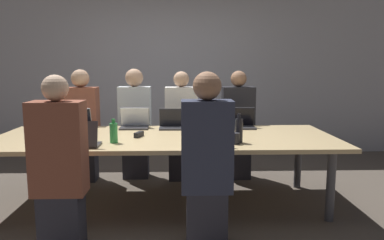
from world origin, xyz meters
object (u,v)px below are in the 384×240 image
(person_near_left, at_px, (59,167))
(person_far_left, at_px, (82,127))
(bottle_near_left, at_px, (114,133))
(stapler, at_px, (139,134))
(laptop_near_midright, at_px, (207,138))
(laptop_far_center, at_px, (174,123))
(cup_far_left, at_px, (53,126))
(person_far_center, at_px, (181,128))
(cup_near_midright, at_px, (235,138))
(bottle_near_midright, at_px, (239,130))
(cup_near_left, at_px, (48,141))
(person_far_midleft, at_px, (135,125))
(cup_far_right, at_px, (220,126))
(bottle_far_center, at_px, (198,121))
(laptop_near_left, at_px, (79,139))
(person_far_right, at_px, (238,127))
(laptop_far_left, at_px, (75,123))
(laptop_far_midleft, at_px, (135,122))
(person_near_midright, at_px, (207,163))
(laptop_far_right, at_px, (241,122))

(person_near_left, bearing_deg, person_far_left, -81.01)
(bottle_near_left, bearing_deg, stapler, 54.67)
(laptop_near_midright, distance_m, laptop_far_center, 0.99)
(cup_far_left, height_order, person_far_center, person_far_center)
(cup_near_midright, distance_m, bottle_near_midright, 0.10)
(cup_near_left, relative_size, person_far_midleft, 0.07)
(person_far_center, bearing_deg, bottle_near_left, -118.35)
(cup_near_midright, xyz_separation_m, person_far_center, (-0.49, 1.26, -0.11))
(person_near_left, xyz_separation_m, person_far_midleft, (0.36, 1.90, 0.02))
(bottle_near_midright, bearing_deg, cup_far_right, 97.05)
(bottle_near_midright, xyz_separation_m, bottle_far_center, (-0.34, 0.70, -0.02))
(person_near_left, bearing_deg, person_far_center, -117.76)
(person_near_left, xyz_separation_m, cup_near_left, (-0.24, 0.45, 0.11))
(laptop_near_midright, relative_size, laptop_near_left, 1.01)
(person_near_left, bearing_deg, bottle_near_left, -116.62)
(bottle_near_midright, xyz_separation_m, laptop_near_left, (-1.44, -0.16, -0.05))
(cup_near_midright, bearing_deg, laptop_far_center, 123.53)
(person_far_right, xyz_separation_m, laptop_far_left, (-1.93, -0.39, 0.13))
(bottle_near_midright, xyz_separation_m, person_far_center, (-0.53, 1.20, -0.18))
(laptop_near_left, distance_m, laptop_far_left, 1.04)
(bottle_near_midright, relative_size, person_far_midleft, 0.20)
(cup_far_left, bearing_deg, cup_far_right, -0.79)
(person_far_center, bearing_deg, laptop_far_midleft, -146.86)
(bottle_near_left, distance_m, person_far_center, 1.35)
(person_far_right, relative_size, bottle_near_left, 6.10)
(laptop_far_center, bearing_deg, stapler, -124.90)
(person_far_right, xyz_separation_m, bottle_far_center, (-0.53, -0.53, 0.15))
(person_near_left, bearing_deg, person_near_midright, -178.15)
(cup_near_left, xyz_separation_m, person_far_center, (1.18, 1.35, -0.11))
(bottle_near_left, relative_size, person_far_left, 0.16)
(cup_far_left, relative_size, stapler, 0.54)
(laptop_far_center, relative_size, person_far_midleft, 0.24)
(person_near_midright, bearing_deg, cup_near_left, -16.79)
(laptop_far_center, xyz_separation_m, laptop_far_midleft, (-0.46, 0.04, 0.00))
(bottle_near_left, bearing_deg, laptop_far_midleft, 83.46)
(person_near_midright, height_order, laptop_far_left, person_near_midright)
(person_far_right, bearing_deg, person_far_center, -177.19)
(person_far_center, bearing_deg, person_far_left, -179.39)
(bottle_far_center, distance_m, stapler, 0.74)
(cup_far_left, xyz_separation_m, stapler, (1.02, -0.47, -0.02))
(laptop_near_left, distance_m, stapler, 0.67)
(cup_near_left, bearing_deg, laptop_far_right, 27.41)
(laptop_near_midright, height_order, cup_far_left, laptop_near_midright)
(person_far_left, height_order, bottle_far_center, person_far_left)
(laptop_far_center, bearing_deg, person_near_left, -121.50)
(laptop_near_left, xyz_separation_m, person_far_left, (-0.32, 1.34, -0.11))
(person_near_left, bearing_deg, bottle_far_center, -131.05)
(person_far_right, bearing_deg, person_far_left, -178.58)
(person_far_left, bearing_deg, person_far_right, 1.42)
(laptop_far_midleft, bearing_deg, person_near_left, -105.70)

